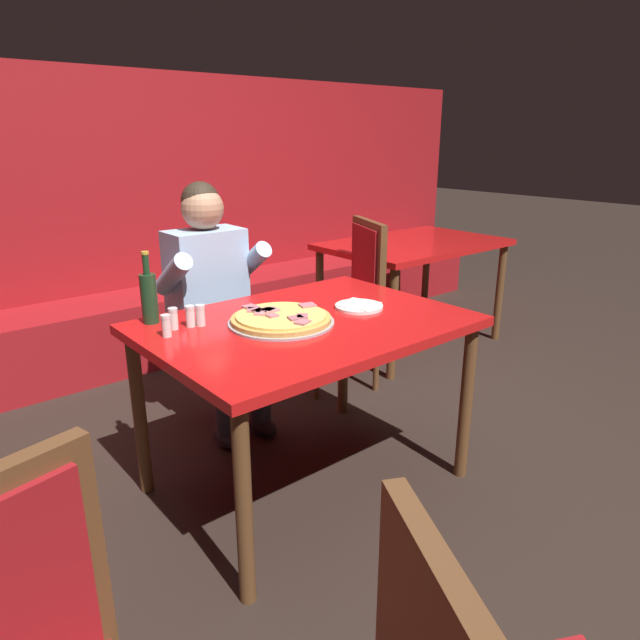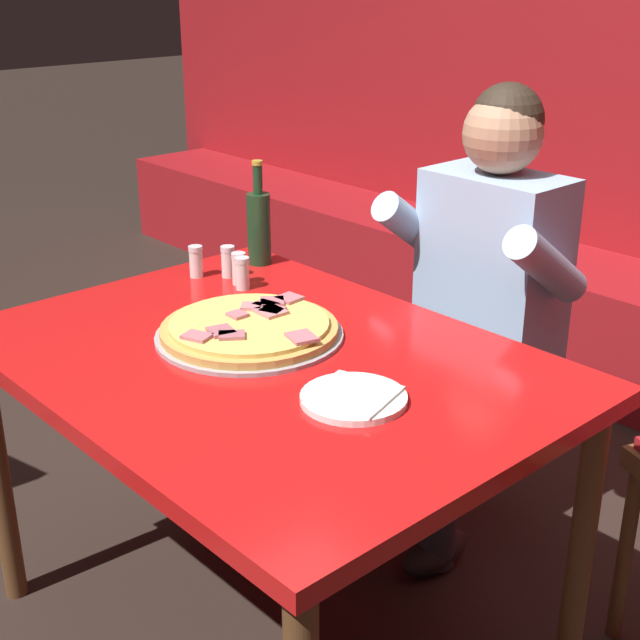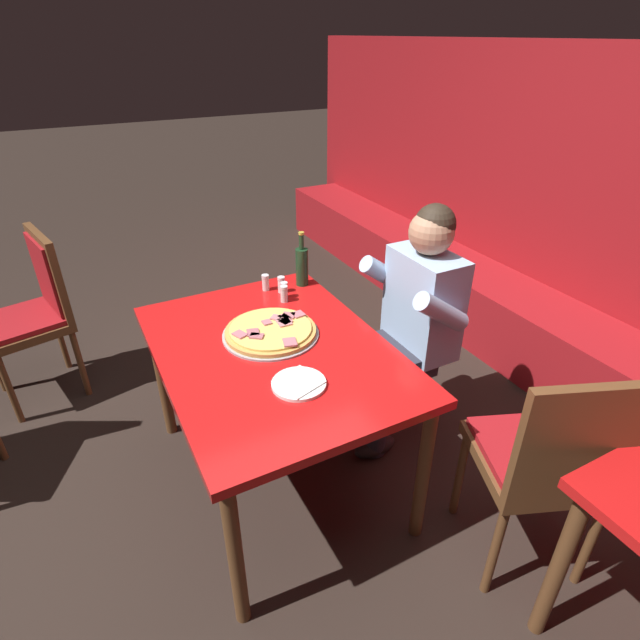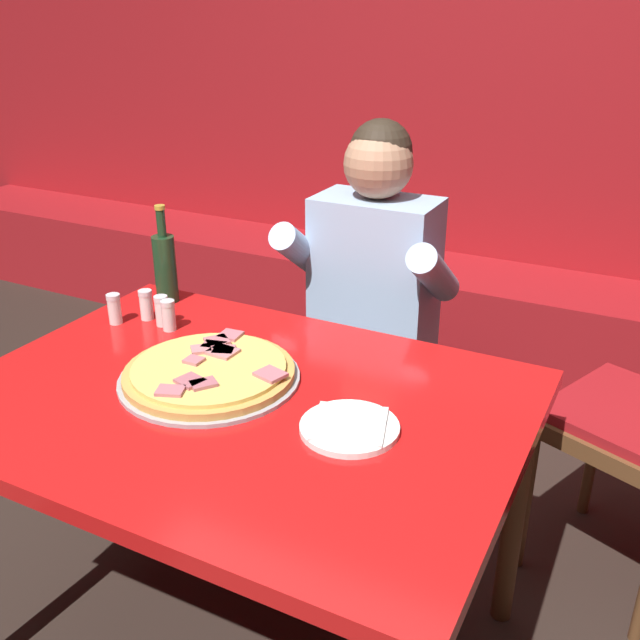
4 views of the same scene
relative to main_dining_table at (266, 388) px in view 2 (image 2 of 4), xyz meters
name	(u,v)px [view 2 (image 2 of 4)]	position (x,y,z in m)	size (l,w,h in m)	color
ground_plane	(273,634)	(0.00, 0.00, -0.68)	(24.00, 24.00, 0.00)	black
main_dining_table	(266,388)	(0.00, 0.00, 0.00)	(1.28, 0.93, 0.77)	brown
pizza	(250,329)	(-0.10, 0.03, 0.10)	(0.43, 0.43, 0.05)	#9E9EA3
plate_white_paper	(354,398)	(0.29, -0.01, 0.09)	(0.21, 0.21, 0.02)	white
beer_bottle	(259,225)	(-0.50, 0.38, 0.19)	(0.07, 0.07, 0.29)	#19381E
shaker_parmesan	(228,263)	(-0.46, 0.25, 0.12)	(0.04, 0.04, 0.09)	silver
shaker_black_pepper	(242,275)	(-0.36, 0.22, 0.12)	(0.04, 0.04, 0.09)	silver
shaker_red_pepper_flakes	(196,263)	(-0.52, 0.18, 0.12)	(0.04, 0.04, 0.09)	silver
shaker_oregano	(239,270)	(-0.40, 0.23, 0.12)	(0.04, 0.04, 0.09)	silver
diner_seated_blue_shirt	(471,300)	(-0.01, 0.72, 0.02)	(0.53, 0.53, 1.27)	black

